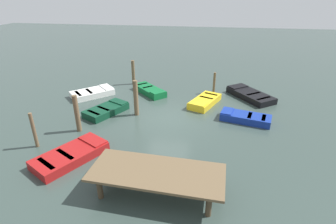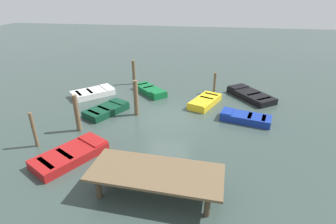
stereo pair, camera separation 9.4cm
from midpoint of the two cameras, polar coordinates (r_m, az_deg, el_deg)
name	(u,v)px [view 2 (the right image)]	position (r m, az deg, el deg)	size (l,w,h in m)	color
ground_plane	(168,117)	(15.40, 0.18, -1.18)	(80.00, 80.00, 0.00)	#33423D
dock_segment	(156,174)	(9.67, -2.38, -13.11)	(4.87, 2.22, 0.95)	brown
rowboat_dark_green	(107,110)	(16.27, -12.88, 0.48)	(2.36, 2.90, 0.46)	#0C3823
rowboat_green	(150,90)	(18.98, -3.74, 4.69)	(2.79, 2.82, 0.46)	#0F602D
rowboat_blue	(245,118)	(15.52, 16.42, -1.17)	(2.89, 1.73, 0.46)	navy
rowboat_red	(71,155)	(12.48, -19.97, -8.57)	(2.84, 3.44, 0.46)	maroon
rowboat_yellow	(205,101)	(17.20, 8.08, 2.27)	(2.15, 2.97, 0.46)	gold
rowboat_white	(93,93)	(19.19, -15.64, 4.02)	(2.98, 2.96, 0.46)	silver
rowboat_black	(251,95)	(18.94, 17.42, 3.51)	(3.17, 3.57, 0.46)	black
mooring_piling_near_left	(134,72)	(20.78, -7.21, 8.43)	(0.25, 0.25, 1.85)	brown
mooring_piling_mid_right	(215,83)	(19.06, 10.11, 6.15)	(0.17, 0.17, 1.50)	brown
mooring_piling_center	(34,130)	(13.74, -26.66, -3.44)	(0.16, 0.16, 1.75)	brown
mooring_piling_mid_left	(77,113)	(14.36, -18.78, -0.26)	(0.25, 0.25, 1.98)	brown
mooring_piling_far_left	(136,98)	(15.43, -6.71, 2.99)	(0.27, 0.27, 2.11)	brown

